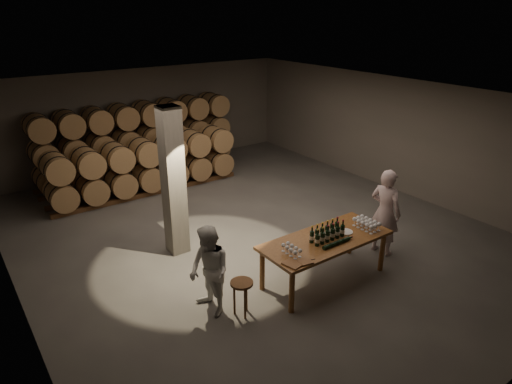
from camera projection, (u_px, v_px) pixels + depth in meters
room at (173, 183)px, 9.44m from camera, size 12.00×12.00×12.00m
tasting_table at (325, 243)px, 8.69m from camera, size 2.60×1.10×0.90m
barrel_stack_back at (138, 139)px, 14.01m from camera, size 6.26×0.95×2.31m
barrel_stack_front at (145, 165)px, 12.89m from camera, size 5.48×0.95×1.57m
bottle_cluster at (327, 233)px, 8.58m from camera, size 0.74×0.24×0.34m
lying_bottles at (337, 243)px, 8.41m from camera, size 0.75×0.08×0.08m
glass_cluster_left at (292, 248)px, 8.07m from camera, size 0.19×0.41×0.16m
glass_cluster_right at (367, 222)px, 9.01m from camera, size 0.31×0.53×0.19m
plate at (345, 232)px, 8.89m from camera, size 0.29×0.29×0.02m
notebook_near at (306, 262)px, 7.83m from camera, size 0.25×0.22×0.03m
notebook_corner at (293, 264)px, 7.78m from camera, size 0.30×0.35×0.03m
pen at (312, 260)px, 7.92m from camera, size 0.12×0.05×0.01m
stool at (242, 288)px, 7.76m from camera, size 0.39×0.39×0.66m
person_man at (385, 212)px, 9.64m from camera, size 0.57×0.76×1.90m
person_woman at (209, 271)px, 7.73m from camera, size 0.65×0.82×1.64m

